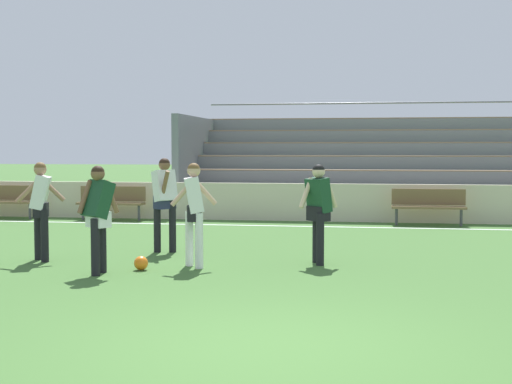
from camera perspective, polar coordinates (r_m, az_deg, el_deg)
ground_plane at (r=7.04m, az=0.86°, el=-12.12°), size 160.00×160.00×0.00m
field_line_sideline at (r=17.64m, az=6.00°, el=-2.75°), size 44.00×0.12×0.01m
sideline_wall at (r=18.94m, az=6.24°, el=-0.84°), size 48.00×0.16×0.99m
bleacher_stand at (r=22.47m, az=16.72°, el=2.33°), size 17.13×5.15×3.48m
bench_near_wall_gap at (r=18.37m, az=13.47°, el=-0.88°), size 1.80×0.40×0.90m
bench_centre_sideline at (r=19.56m, az=-11.33°, el=-0.60°), size 1.80×0.40×0.90m
bench_far_right at (r=20.84m, az=-19.26°, el=-0.48°), size 1.80×0.40×0.90m
player_dark_dropping_back at (r=11.10m, az=-12.35°, el=-1.40°), size 0.60×0.53×1.64m
player_white_trailing_run at (r=11.53m, az=-4.92°, el=-1.05°), size 0.69×0.48×1.67m
player_dark_wide_right at (r=11.85m, az=4.95°, el=-1.03°), size 0.64×0.48×1.64m
player_white_pressing_high at (r=13.26m, az=-7.23°, el=-0.31°), size 0.50×0.62×1.73m
player_white_challenging at (r=12.66m, az=-16.63°, el=-0.78°), size 0.72×0.48×1.67m
soccer_ball at (r=11.44m, az=-9.07°, el=-5.57°), size 0.22×0.22×0.22m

